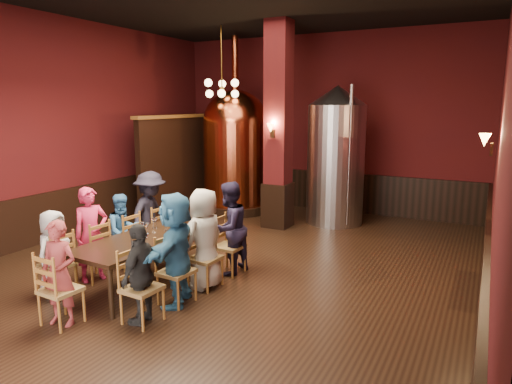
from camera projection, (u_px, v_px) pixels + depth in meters
The scene contains 38 objects.
room at pixel (224, 135), 7.42m from camera, with size 10.00×10.02×4.50m.
wainscot_right at pixel (484, 278), 5.97m from camera, with size 0.08×9.90×1.00m, color black.
wainscot_back at pixel (322, 190), 12.08m from camera, with size 7.90×0.08×1.00m, color black.
wainscot_left at pixel (63, 213), 9.54m from camera, with size 0.08×9.90×1.00m, color black.
column at pixel (278, 127), 10.00m from camera, with size 0.58×0.58×4.50m, color #440E0E.
partition at pixel (183, 164), 11.86m from camera, with size 0.22×3.50×2.40m, color black.
pendant_cluster at pixel (222, 88), 10.60m from camera, with size 0.90×0.90×1.70m, color #A57226, non-canonical shape.
sconce_wall at pixel (492, 144), 6.38m from camera, with size 0.20×0.20×0.36m, color black, non-canonical shape.
sconce_column at pixel (273, 130), 9.75m from camera, with size 0.20×0.20×0.36m, color black, non-canonical shape.
dining_table at pixel (147, 241), 6.99m from camera, with size 1.13×2.45×0.75m.
chair_0 at pixel (55, 264), 6.61m from camera, with size 0.46×0.46×0.92m, color #946025, non-canonical shape.
person_0 at pixel (54, 253), 6.57m from camera, with size 0.62×0.40×1.27m, color silver.
chair_1 at pixel (93, 252), 7.17m from camera, with size 0.46×0.46×0.92m, color #946025, non-canonical shape.
person_1 at pixel (91, 234), 7.12m from camera, with size 0.54×0.36×1.49m, color #B71F45.
chair_2 at pixel (124, 241), 7.73m from camera, with size 0.46×0.46×0.92m, color #946025, non-canonical shape.
person_2 at pixel (124, 231), 7.70m from camera, with size 0.62×0.30×1.27m, color #2B5B8F.
chair_3 at pixel (152, 232), 8.30m from camera, with size 0.46×0.46×0.92m, color #946025, non-canonical shape.
person_3 at pixel (151, 214), 8.24m from camera, with size 1.01×0.58×1.57m, color black.
chair_4 at pixel (142, 288), 5.76m from camera, with size 0.46×0.46×0.92m, color #946025, non-canonical shape.
person_4 at pixel (141, 274), 5.73m from camera, with size 0.76×0.32×1.30m, color black.
chair_5 at pixel (176, 271), 6.33m from camera, with size 0.46×0.46×0.92m, color #946025, non-canonical shape.
person_5 at pixel (176, 249), 6.27m from camera, with size 1.47×0.47×1.58m, color teal.
chair_6 at pixel (205, 258), 6.89m from camera, with size 0.46×0.46×0.92m, color #946025, non-canonical shape.
person_6 at pixel (204, 239), 6.83m from camera, with size 0.74×0.48×1.52m, color #B3AF9E.
chair_7 at pixel (229, 246), 7.46m from camera, with size 0.46×0.46×0.92m, color #946025, non-canonical shape.
person_7 at pixel (229, 228), 7.40m from camera, with size 0.74×0.37×1.53m, color black.
chair_8 at pixel (61, 289), 5.72m from camera, with size 0.46×0.46×0.92m, color #946025, non-canonical shape.
person_8 at pixel (59, 273), 5.68m from camera, with size 0.49×0.32×1.35m, color maroon.
copper_kettle at pixel (236, 149), 11.71m from camera, with size 1.94×1.94×4.39m.
steel_vessel at pixel (336, 156), 10.47m from camera, with size 1.53×1.53×3.16m.
rose_vase at pixel (181, 209), 7.77m from camera, with size 0.21×0.21×0.35m.
wine_glass_0 at pixel (166, 225), 7.29m from camera, with size 0.07×0.07×0.17m, color white, non-canonical shape.
wine_glass_1 at pixel (156, 223), 7.45m from camera, with size 0.07×0.07×0.17m, color white, non-canonical shape.
wine_glass_2 at pixel (142, 227), 7.18m from camera, with size 0.07×0.07×0.17m, color white, non-canonical shape.
wine_glass_3 at pixel (147, 228), 7.12m from camera, with size 0.07×0.07×0.17m, color white, non-canonical shape.
wine_glass_4 at pixel (146, 239), 6.54m from camera, with size 0.07×0.07×0.17m, color white, non-canonical shape.
wine_glass_5 at pixel (139, 231), 6.95m from camera, with size 0.07×0.07×0.17m, color white, non-canonical shape.
wine_glass_6 at pixel (153, 223), 7.46m from camera, with size 0.07×0.07×0.17m, color white, non-canonical shape.
Camera 1 is at (3.89, -6.39, 2.75)m, focal length 32.00 mm.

